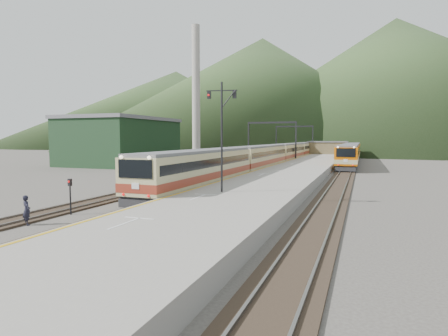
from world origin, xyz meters
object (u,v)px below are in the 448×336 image
at_px(second_train, 351,152).
at_px(signal_mast, 222,126).
at_px(main_train, 288,152).
at_px(worker, 27,210).

distance_m(second_train, signal_mast, 50.93).
distance_m(main_train, second_train, 11.64).
height_order(main_train, signal_mast, signal_mast).
bearing_deg(main_train, signal_mast, -84.84).
bearing_deg(signal_mast, main_train, 95.16).
relative_size(signal_mast, worker, 4.61).
xyz_separation_m(signal_mast, worker, (-8.01, -9.30, -4.83)).
bearing_deg(worker, main_train, -71.39).
xyz_separation_m(second_train, worker, (-15.12, -59.61, -1.28)).
distance_m(main_train, worker, 57.96).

